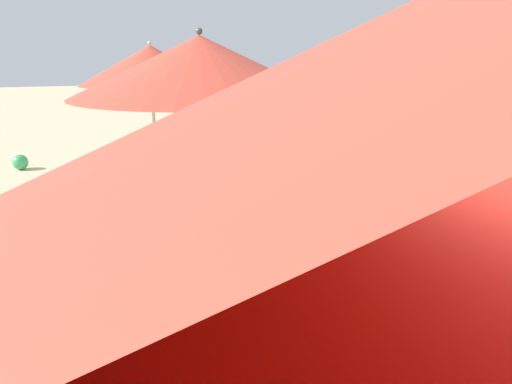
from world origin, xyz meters
TOP-DOWN VIEW (x-y plane):
  - umbrella_second at (-0.76, 4.12)m, footprint 2.32×2.32m
  - lounger_second_shoreside at (-0.26, 5.04)m, footprint 1.26×0.79m
  - umbrella_farthest at (-0.76, 7.63)m, footprint 2.21×2.21m
  - lounger_farthest_shoreside at (-0.34, 8.78)m, footprint 1.68×0.97m
  - lounger_farthest_inland at (0.03, 6.68)m, footprint 1.46×0.69m
  - person_walking_mid at (-1.51, 1.89)m, footprint 0.37×0.42m
  - beach_ball at (-3.30, 11.49)m, footprint 0.34×0.34m

SIDE VIEW (x-z plane):
  - beach_ball at x=-3.30m, z-range 0.00..0.34m
  - lounger_second_shoreside at x=-0.26m, z-range -0.01..0.56m
  - lounger_farthest_shoreside at x=-0.34m, z-range 0.02..0.63m
  - lounger_farthest_inland at x=0.03m, z-range -0.02..0.67m
  - person_walking_mid at x=-1.51m, z-range 0.20..1.97m
  - umbrella_farthest at x=-0.76m, z-range 1.00..3.71m
  - umbrella_second at x=-0.76m, z-range 1.05..3.81m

